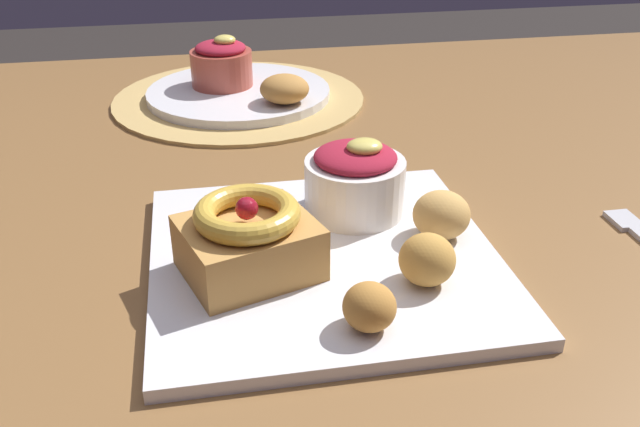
{
  "coord_description": "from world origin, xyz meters",
  "views": [
    {
      "loc": [
        -0.16,
        -0.67,
        1.06
      ],
      "look_at": [
        -0.07,
        -0.14,
        0.77
      ],
      "focal_mm": 39.34,
      "sensor_mm": 36.0,
      "label": 1
    }
  ],
  "objects_px": {
    "front_plate": "(324,259)",
    "cake_slice": "(248,239)",
    "back_pastry": "(284,89)",
    "fritter_back": "(369,307)",
    "fritter_front": "(427,260)",
    "back_plate": "(239,93)",
    "berry_ramekin": "(355,180)",
    "fritter_middle": "(441,215)",
    "back_ramekin": "(221,63)"
  },
  "relations": [
    {
      "from": "berry_ramekin",
      "to": "fritter_front",
      "type": "xyz_separation_m",
      "value": [
        0.03,
        -0.13,
        -0.01
      ]
    },
    {
      "from": "front_plate",
      "to": "berry_ramekin",
      "type": "relative_size",
      "value": 3.12
    },
    {
      "from": "fritter_front",
      "to": "front_plate",
      "type": "bearing_deg",
      "value": 140.55
    },
    {
      "from": "front_plate",
      "to": "back_pastry",
      "type": "relative_size",
      "value": 4.52
    },
    {
      "from": "front_plate",
      "to": "fritter_back",
      "type": "height_order",
      "value": "fritter_back"
    },
    {
      "from": "front_plate",
      "to": "cake_slice",
      "type": "distance_m",
      "value": 0.08
    },
    {
      "from": "cake_slice",
      "to": "fritter_front",
      "type": "height_order",
      "value": "cake_slice"
    },
    {
      "from": "back_pastry",
      "to": "back_plate",
      "type": "bearing_deg",
      "value": 129.5
    },
    {
      "from": "berry_ramekin",
      "to": "back_pastry",
      "type": "height_order",
      "value": "berry_ramekin"
    },
    {
      "from": "berry_ramekin",
      "to": "cake_slice",
      "type": "bearing_deg",
      "value": -140.89
    },
    {
      "from": "cake_slice",
      "to": "back_ramekin",
      "type": "distance_m",
      "value": 0.49
    },
    {
      "from": "cake_slice",
      "to": "fritter_middle",
      "type": "bearing_deg",
      "value": 9.08
    },
    {
      "from": "back_plate",
      "to": "back_pastry",
      "type": "relative_size",
      "value": 3.92
    },
    {
      "from": "fritter_front",
      "to": "fritter_back",
      "type": "distance_m",
      "value": 0.08
    },
    {
      "from": "fritter_back",
      "to": "front_plate",
      "type": "bearing_deg",
      "value": 96.73
    },
    {
      "from": "berry_ramekin",
      "to": "fritter_middle",
      "type": "relative_size",
      "value": 1.85
    },
    {
      "from": "front_plate",
      "to": "cake_slice",
      "type": "xyz_separation_m",
      "value": [
        -0.07,
        -0.02,
        0.04
      ]
    },
    {
      "from": "front_plate",
      "to": "back_pastry",
      "type": "xyz_separation_m",
      "value": [
        0.02,
        0.38,
        0.03
      ]
    },
    {
      "from": "fritter_back",
      "to": "back_plate",
      "type": "bearing_deg",
      "value": 95.23
    },
    {
      "from": "cake_slice",
      "to": "fritter_middle",
      "type": "relative_size",
      "value": 2.44
    },
    {
      "from": "cake_slice",
      "to": "back_pastry",
      "type": "relative_size",
      "value": 1.91
    },
    {
      "from": "fritter_back",
      "to": "back_pastry",
      "type": "relative_size",
      "value": 0.62
    },
    {
      "from": "fritter_front",
      "to": "back_pastry",
      "type": "height_order",
      "value": "same"
    },
    {
      "from": "cake_slice",
      "to": "fritter_back",
      "type": "bearing_deg",
      "value": -48.98
    },
    {
      "from": "fritter_front",
      "to": "back_plate",
      "type": "relative_size",
      "value": 0.18
    },
    {
      "from": "berry_ramekin",
      "to": "fritter_front",
      "type": "height_order",
      "value": "berry_ramekin"
    },
    {
      "from": "fritter_middle",
      "to": "back_pastry",
      "type": "relative_size",
      "value": 0.78
    },
    {
      "from": "fritter_middle",
      "to": "fritter_front",
      "type": "bearing_deg",
      "value": -117.42
    },
    {
      "from": "cake_slice",
      "to": "fritter_front",
      "type": "xyz_separation_m",
      "value": [
        0.14,
        -0.04,
        -0.01
      ]
    },
    {
      "from": "cake_slice",
      "to": "back_ramekin",
      "type": "xyz_separation_m",
      "value": [
        0.01,
        0.49,
        0.01
      ]
    },
    {
      "from": "cake_slice",
      "to": "back_pastry",
      "type": "height_order",
      "value": "cake_slice"
    },
    {
      "from": "berry_ramekin",
      "to": "back_pastry",
      "type": "bearing_deg",
      "value": 94.54
    },
    {
      "from": "fritter_front",
      "to": "fritter_middle",
      "type": "relative_size",
      "value": 0.89
    },
    {
      "from": "fritter_middle",
      "to": "back_pastry",
      "type": "xyz_separation_m",
      "value": [
        -0.09,
        0.37,
        0.0
      ]
    },
    {
      "from": "fritter_front",
      "to": "back_plate",
      "type": "height_order",
      "value": "fritter_front"
    },
    {
      "from": "berry_ramekin",
      "to": "fritter_middle",
      "type": "height_order",
      "value": "berry_ramekin"
    },
    {
      "from": "cake_slice",
      "to": "fritter_back",
      "type": "xyz_separation_m",
      "value": [
        0.08,
        -0.09,
        -0.01
      ]
    },
    {
      "from": "cake_slice",
      "to": "fritter_middle",
      "type": "height_order",
      "value": "cake_slice"
    },
    {
      "from": "berry_ramekin",
      "to": "back_plate",
      "type": "relative_size",
      "value": 0.37
    },
    {
      "from": "back_plate",
      "to": "back_pastry",
      "type": "distance_m",
      "value": 0.09
    },
    {
      "from": "fritter_front",
      "to": "fritter_middle",
      "type": "xyz_separation_m",
      "value": [
        0.04,
        0.07,
        0.0
      ]
    },
    {
      "from": "fritter_back",
      "to": "back_pastry",
      "type": "height_order",
      "value": "back_pastry"
    },
    {
      "from": "fritter_back",
      "to": "back_pastry",
      "type": "bearing_deg",
      "value": 89.36
    },
    {
      "from": "front_plate",
      "to": "back_ramekin",
      "type": "height_order",
      "value": "back_ramekin"
    },
    {
      "from": "fritter_back",
      "to": "back_ramekin",
      "type": "xyz_separation_m",
      "value": [
        -0.07,
        0.58,
        0.02
      ]
    },
    {
      "from": "fritter_middle",
      "to": "back_plate",
      "type": "height_order",
      "value": "fritter_middle"
    },
    {
      "from": "cake_slice",
      "to": "fritter_back",
      "type": "relative_size",
      "value": 3.1
    },
    {
      "from": "berry_ramekin",
      "to": "fritter_front",
      "type": "relative_size",
      "value": 2.08
    },
    {
      "from": "back_ramekin",
      "to": "fritter_middle",
      "type": "bearing_deg",
      "value": -70.0
    },
    {
      "from": "fritter_middle",
      "to": "fritter_back",
      "type": "distance_m",
      "value": 0.15
    }
  ]
}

